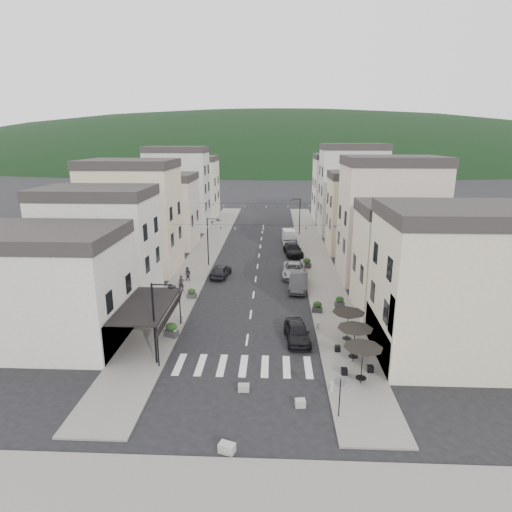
% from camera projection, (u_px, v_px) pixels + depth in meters
% --- Properties ---
extents(ground, '(700.00, 700.00, 0.00)m').
position_uv_depth(ground, '(241.00, 382.00, 27.82)').
color(ground, black).
rests_on(ground, ground).
extents(sidewalk_left, '(4.00, 76.00, 0.12)m').
position_uv_depth(sidewalk_left, '(205.00, 253.00, 58.94)').
color(sidewalk_left, slate).
rests_on(sidewalk_left, ground).
extents(sidewalk_right, '(4.00, 76.00, 0.12)m').
position_uv_depth(sidewalk_right, '(314.00, 254.00, 58.30)').
color(sidewalk_right, slate).
rests_on(sidewalk_right, ground).
extents(hill_backdrop, '(640.00, 360.00, 70.00)m').
position_uv_depth(hill_backdrop, '(273.00, 160.00, 316.70)').
color(hill_backdrop, black).
rests_on(hill_backdrop, ground).
extents(boutique_building, '(12.00, 8.00, 8.00)m').
position_uv_depth(boutique_building, '(41.00, 293.00, 32.24)').
color(boutique_building, '#B6B1A7').
rests_on(boutique_building, ground).
extents(bistro_building, '(10.00, 8.00, 10.00)m').
position_uv_depth(bistro_building, '(453.00, 292.00, 29.72)').
color(bistro_building, '#C1B399').
rests_on(bistro_building, ground).
extents(boutique_awning, '(3.77, 7.50, 3.28)m').
position_uv_depth(boutique_awning, '(150.00, 306.00, 32.12)').
color(boutique_awning, black).
rests_on(boutique_awning, ground).
extents(buildings_row_left, '(10.20, 54.16, 14.00)m').
position_uv_depth(buildings_row_left, '(163.00, 202.00, 63.17)').
color(buildings_row_left, '#B6B1A7').
rests_on(buildings_row_left, ground).
extents(buildings_row_right, '(10.20, 54.16, 14.50)m').
position_uv_depth(buildings_row_right, '(362.00, 204.00, 60.76)').
color(buildings_row_right, '#C1B399').
rests_on(buildings_row_right, ground).
extents(cafe_terrace, '(2.50, 8.10, 2.53)m').
position_uv_depth(cafe_terrace, '(355.00, 332.00, 29.56)').
color(cafe_terrace, black).
rests_on(cafe_terrace, ground).
extents(streetlamp_left_near, '(1.70, 0.56, 6.00)m').
position_uv_depth(streetlamp_left_near, '(158.00, 315.00, 29.01)').
color(streetlamp_left_near, black).
rests_on(streetlamp_left_near, ground).
extents(streetlamp_left_far, '(1.70, 0.56, 6.00)m').
position_uv_depth(streetlamp_left_far, '(210.00, 237.00, 52.13)').
color(streetlamp_left_far, black).
rests_on(streetlamp_left_far, ground).
extents(streetlamp_right_far, '(1.70, 0.56, 6.00)m').
position_uv_depth(streetlamp_right_far, '(298.00, 213.00, 68.96)').
color(streetlamp_right_far, black).
rests_on(streetlamp_right_far, ground).
extents(traffic_sign, '(0.70, 0.07, 2.70)m').
position_uv_depth(traffic_sign, '(340.00, 388.00, 23.69)').
color(traffic_sign, black).
rests_on(traffic_sign, ground).
extents(bollards, '(11.66, 10.26, 0.60)m').
position_uv_depth(bollards, '(247.00, 338.00, 33.01)').
color(bollards, gray).
rests_on(bollards, ground).
extents(bunting_near, '(19.00, 0.28, 0.62)m').
position_uv_depth(bunting_near, '(256.00, 228.00, 47.50)').
color(bunting_near, black).
rests_on(bunting_near, ground).
extents(bunting_far, '(19.00, 0.28, 0.62)m').
position_uv_depth(bunting_far, '(261.00, 206.00, 62.91)').
color(bunting_far, black).
rests_on(bunting_far, ground).
extents(parked_car_a, '(2.19, 4.57, 1.51)m').
position_uv_depth(parked_car_a, '(297.00, 332.00, 33.24)').
color(parked_car_a, black).
rests_on(parked_car_a, ground).
extents(parked_car_b, '(2.32, 5.22, 1.67)m').
position_uv_depth(parked_car_b, '(298.00, 282.00, 44.44)').
color(parked_car_b, '#2F2F31').
rests_on(parked_car_b, ground).
extents(parked_car_c, '(2.89, 5.69, 1.54)m').
position_uv_depth(parked_car_c, '(294.00, 270.00, 48.85)').
color(parked_car_c, '#999DA2').
rests_on(parked_car_c, ground).
extents(parked_car_d, '(2.82, 5.60, 1.56)m').
position_uv_depth(parked_car_d, '(293.00, 249.00, 57.74)').
color(parked_car_d, black).
rests_on(parked_car_d, ground).
extents(parked_car_e, '(2.33, 4.56, 1.49)m').
position_uv_depth(parked_car_e, '(221.00, 271.00, 48.63)').
color(parked_car_e, black).
rests_on(parked_car_e, ground).
extents(delivery_van, '(1.96, 4.41, 2.07)m').
position_uv_depth(delivery_van, '(289.00, 236.00, 64.51)').
color(delivery_van, '#B9B9BB').
rests_on(delivery_van, ground).
extents(pedestrian_a, '(0.62, 0.42, 1.65)m').
position_uv_depth(pedestrian_a, '(181.00, 283.00, 43.76)').
color(pedestrian_a, black).
rests_on(pedestrian_a, sidewalk_left).
extents(pedestrian_b, '(0.97, 0.90, 1.59)m').
position_uv_depth(pedestrian_b, '(188.00, 274.00, 46.85)').
color(pedestrian_b, '#26212C').
rests_on(pedestrian_b, sidewalk_left).
extents(concrete_block_a, '(0.92, 0.74, 0.50)m').
position_uv_depth(concrete_block_a, '(227.00, 448.00, 21.51)').
color(concrete_block_a, gray).
rests_on(concrete_block_a, ground).
extents(concrete_block_b, '(0.65, 0.52, 0.45)m').
position_uv_depth(concrete_block_b, '(300.00, 403.00, 25.19)').
color(concrete_block_b, gray).
rests_on(concrete_block_b, ground).
extents(concrete_block_c, '(0.71, 0.52, 0.40)m').
position_uv_depth(concrete_block_c, '(244.00, 388.00, 26.80)').
color(concrete_block_c, gray).
rests_on(concrete_block_c, ground).
extents(planter_la, '(1.17, 0.91, 1.16)m').
position_uv_depth(planter_la, '(171.00, 330.00, 33.77)').
color(planter_la, '#2D2D2F').
rests_on(planter_la, sidewalk_left).
extents(planter_lb, '(0.93, 0.59, 0.99)m').
position_uv_depth(planter_lb, '(192.00, 293.00, 41.95)').
color(planter_lb, '#333336').
rests_on(planter_lb, sidewalk_left).
extents(planter_ra, '(1.00, 0.68, 1.02)m').
position_uv_depth(planter_ra, '(317.00, 307.00, 38.54)').
color(planter_ra, '#29292B').
rests_on(planter_ra, sidewalk_right).
extents(planter_rb, '(0.91, 0.54, 0.99)m').
position_uv_depth(planter_rb, '(340.00, 302.00, 39.82)').
color(planter_rb, '#2E2E30').
rests_on(planter_rb, sidewalk_right).
extents(planter_rc, '(1.19, 0.86, 1.20)m').
position_uv_depth(planter_rc, '(307.00, 263.00, 51.77)').
color(planter_rc, '#2B2B2D').
rests_on(planter_rc, sidewalk_right).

